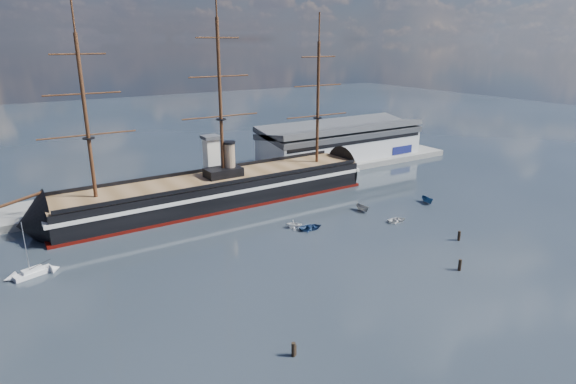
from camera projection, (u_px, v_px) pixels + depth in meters
ground at (256, 225)px, 120.18m from camera, size 600.00×600.00×0.00m
quay at (230, 184)px, 154.29m from camera, size 180.00×18.00×2.00m
warehouse at (341, 141)px, 179.47m from camera, size 63.00×21.00×11.60m
quay_tower at (212, 159)px, 145.35m from camera, size 5.00×5.00×15.00m
warship at (212, 191)px, 133.59m from camera, size 112.98×17.39×53.94m
sailboat at (33, 272)px, 94.36m from camera, size 7.44×4.14×11.42m
motorboat_b at (311, 229)px, 117.54m from camera, size 1.92×3.82×1.71m
motorboat_c at (362, 211)px, 129.89m from camera, size 5.57×2.06×2.22m
motorboat_d at (294, 228)px, 118.50m from camera, size 5.97×6.70×2.32m
motorboat_e at (397, 222)px, 122.45m from camera, size 1.84×3.34×1.47m
motorboat_f at (427, 203)px, 136.41m from camera, size 5.73×3.12×2.17m
piling_near_left at (293, 356)px, 70.57m from camera, size 0.64×0.64×2.95m
piling_near_right at (459, 270)px, 96.75m from camera, size 0.64×0.64×3.07m
piling_far_right at (459, 240)px, 111.11m from camera, size 0.64×0.64×3.03m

